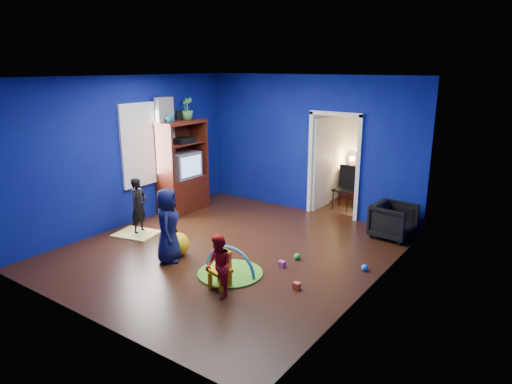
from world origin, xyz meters
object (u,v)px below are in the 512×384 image
Objects in this scene: toddler_red at (219,267)px; folding_chair at (344,189)px; kid_chair at (220,271)px; child_navy at (168,225)px; tv_armoire at (182,167)px; armchair at (393,221)px; play_mat at (230,273)px; vase at (169,117)px; crt_tv at (183,165)px; hopper_ball at (178,244)px; study_desk at (361,184)px; child_black at (139,206)px.

toddler_red is 0.96× the size of folding_chair.
child_navy is at bearing -174.81° from kid_chair.
armchair is at bearing 13.14° from tv_armoire.
folding_chair is at bearing 89.91° from play_mat.
child_navy is 2.86m from vase.
crt_tv is at bearing 145.32° from play_mat.
crt_tv reaches higher than child_navy.
vase is 0.21× the size of folding_chair.
crt_tv reaches higher than toddler_red.
hopper_ball is 0.42× the size of folding_chair.
crt_tv reaches higher than armchair.
kid_chair is 5.41m from study_desk.
folding_chair reaches higher than play_mat.
study_desk is (2.78, 3.07, -0.65)m from crt_tv.
play_mat is 1.08× the size of folding_chair.
hopper_ball is 0.39× the size of play_mat.
study_desk is (2.82, 3.37, -1.68)m from vase.
play_mat is at bearing 126.48° from kid_chair.
play_mat is 5.00m from study_desk.
child_navy is at bearing -46.63° from vase.
hopper_ball is 4.13m from folding_chair.
toddler_red is at bearing 166.64° from armchair.
tv_armoire reaches higher than play_mat.
child_black is 2.78× the size of hopper_ball.
toddler_red is 0.32m from kid_chair.
hopper_ball is at bearing -117.46° from child_black.
vase is (-4.31, -1.31, 1.74)m from armchair.
kid_chair reaches higher than play_mat.
hopper_ball is at bearing -175.06° from toddler_red.
tv_armoire is 2.13× the size of folding_chair.
armchair is 4.83m from vase.
crt_tv is 3.52m from play_mat.
tv_armoire is 5.07× the size of hopper_ball.
folding_chair reaches higher than toddler_red.
vase is (-1.69, 1.79, 1.45)m from child_navy.
folding_chair is at bearing 58.83° from armchair.
crt_tv is 0.76× the size of folding_chair.
study_desk is (2.82, 3.07, -0.60)m from tv_armoire.
child_black is 1.97m from vase.
tv_armoire is 3.56m from folding_chair.
child_black reaches higher than toddler_red.
armchair is at bearing -54.07° from study_desk.
armchair is 3.91m from hopper_ball.
child_navy is 1.37× the size of toddler_red.
tv_armoire reaches higher than armchair.
toddler_red reaches higher than kid_chair.
study_desk is at bearing 47.81° from crt_tv.
vase is 3.84m from play_mat.
crt_tv reaches higher than study_desk.
child_black reaches higher than play_mat.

